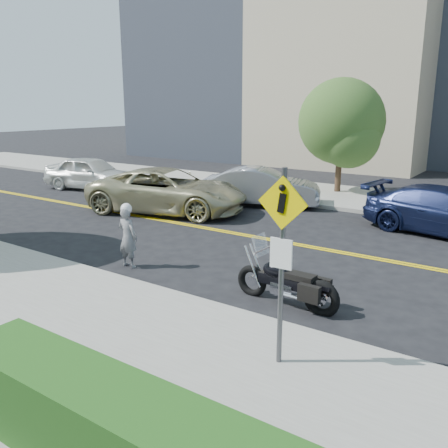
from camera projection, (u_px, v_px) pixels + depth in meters
ground_plane at (255, 237)px, 14.68m from camera, size 120.00×120.00×0.00m
sidewalk_near at (44, 325)px, 8.67m from camera, size 60.00×5.00×0.15m
sidewalk_far at (343, 197)px, 20.66m from camera, size 60.00×5.00×0.15m
pedestrian_sign at (282, 249)px, 6.85m from camera, size 0.78×0.08×3.00m
motorcyclist at (128, 236)px, 11.80m from camera, size 0.57×0.38×1.64m
motorcycle at (287, 273)px, 9.60m from camera, size 2.28×0.77×1.37m
suv at (168, 191)px, 17.85m from camera, size 6.51×4.29×1.66m
parked_car_white at (91, 173)px, 22.68m from camera, size 4.93×2.80×1.58m
parked_car_silver at (262, 187)px, 19.04m from camera, size 4.92×3.21×1.53m
parked_car_blue at (447, 212)px, 14.79m from camera, size 5.37×2.83×1.48m
tree_far_a at (341, 122)px, 20.78m from camera, size 3.76×3.76×5.13m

